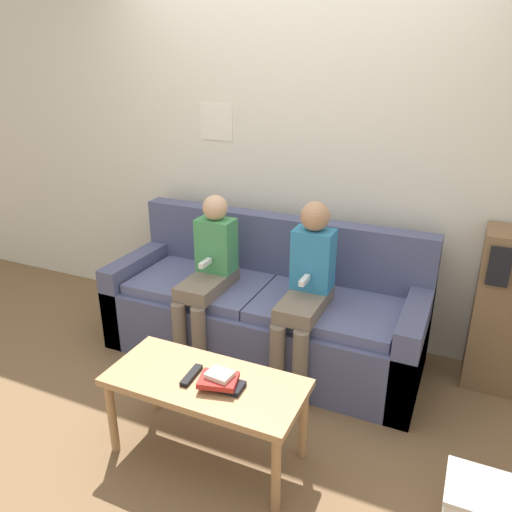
{
  "coord_description": "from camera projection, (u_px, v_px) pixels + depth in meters",
  "views": [
    {
      "loc": [
        1.17,
        -2.22,
        1.91
      ],
      "look_at": [
        0.0,
        0.36,
        0.76
      ],
      "focal_mm": 35.0,
      "sensor_mm": 36.0,
      "label": 1
    }
  ],
  "objects": [
    {
      "name": "person_left",
      "position": [
        208.0,
        273.0,
        3.19
      ],
      "size": [
        0.24,
        0.53,
        1.09
      ],
      "color": "#756656",
      "rests_on": "ground_plane"
    },
    {
      "name": "tv_remote",
      "position": [
        191.0,
        375.0,
        2.42
      ],
      "size": [
        0.05,
        0.17,
        0.02
      ],
      "rotation": [
        0.0,
        0.0,
        0.07
      ],
      "color": "black",
      "rests_on": "coffee_table"
    },
    {
      "name": "coffee_table",
      "position": [
        206.0,
        389.0,
        2.43
      ],
      "size": [
        0.98,
        0.44,
        0.45
      ],
      "color": "#AD7F51",
      "rests_on": "ground_plane"
    },
    {
      "name": "person_right",
      "position": [
        306.0,
        287.0,
        2.94
      ],
      "size": [
        0.24,
        0.53,
        1.13
      ],
      "color": "#756656",
      "rests_on": "ground_plane"
    },
    {
      "name": "book_stack",
      "position": [
        220.0,
        381.0,
        2.35
      ],
      "size": [
        0.22,
        0.18,
        0.08
      ],
      "color": "black",
      "rests_on": "coffee_table"
    },
    {
      "name": "couch",
      "position": [
        265.0,
        312.0,
        3.35
      ],
      "size": [
        2.07,
        0.76,
        0.9
      ],
      "color": "#4C5175",
      "rests_on": "ground_plane"
    },
    {
      "name": "ground_plane",
      "position": [
        232.0,
        392.0,
        3.04
      ],
      "size": [
        10.0,
        10.0,
        0.0
      ],
      "primitive_type": "plane",
      "color": "brown"
    },
    {
      "name": "wall_back",
      "position": [
        293.0,
        152.0,
        3.37
      ],
      "size": [
        8.0,
        0.06,
        2.6
      ],
      "color": "silver",
      "rests_on": "ground_plane"
    }
  ]
}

